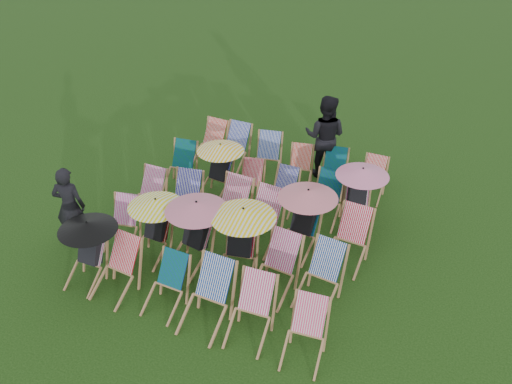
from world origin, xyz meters
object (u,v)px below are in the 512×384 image
at_px(person_left, 70,206).
at_px(deckchair_29, 372,179).
at_px(deckchair_0, 87,251).
at_px(person_rear, 325,137).
at_px(deckchair_5, 305,334).

bearing_deg(person_left, deckchair_29, -159.52).
xyz_separation_m(deckchair_0, person_rear, (2.61, 5.03, 0.33)).
xyz_separation_m(person_left, person_rear, (3.56, 4.25, 0.15)).
height_order(deckchair_5, deckchair_29, deckchair_5).
bearing_deg(person_left, person_rear, -147.86).
relative_size(deckchair_29, person_rear, 0.43).
xyz_separation_m(deckchair_0, person_left, (-0.95, 0.78, 0.18)).
bearing_deg(person_rear, deckchair_5, 100.86).
xyz_separation_m(deckchair_5, deckchair_29, (-0.15, 4.70, -0.04)).
relative_size(deckchair_5, deckchair_29, 1.09).
bearing_deg(deckchair_29, deckchair_0, -129.51).
bearing_deg(deckchair_5, person_rear, 100.73).
height_order(deckchair_0, deckchair_29, deckchair_0).
xyz_separation_m(deckchair_5, person_left, (-4.93, 0.91, 0.36)).
bearing_deg(deckchair_0, deckchair_29, 49.98).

